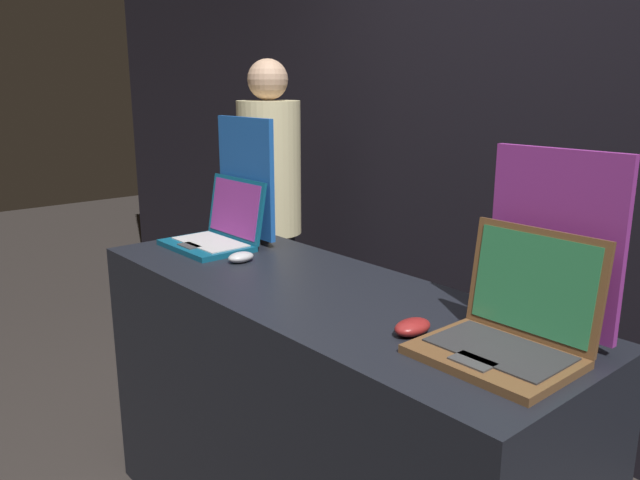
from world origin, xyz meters
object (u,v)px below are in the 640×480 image
Objects in this scene: promo_stand_front at (246,183)px; mouse_back at (413,327)px; mouse_front at (241,257)px; laptop_front at (218,231)px; laptop_back at (510,327)px; person_bystander at (271,220)px; promo_stand_back at (554,250)px.

promo_stand_front is 4.44× the size of mouse_back.
mouse_back is (0.81, -0.04, 0.00)m from mouse_front.
laptop_front is 1.02× the size of laptop_back.
person_bystander is (-0.57, 0.66, -0.14)m from laptop_front.
laptop_back reaches higher than mouse_back.
mouse_back is (1.05, -0.23, -0.21)m from promo_stand_front.
mouse_front is 1.07m from promo_stand_back.
laptop_front is 0.71× the size of promo_stand_front.
person_bystander is at bearing 137.21° from promo_stand_front.
promo_stand_back is at bearing 48.35° from mouse_back.
laptop_back is 0.22m from promo_stand_back.
promo_stand_front is 0.83m from person_bystander.
mouse_front is 1.08m from person_bystander.
laptop_front is at bearing 166.32° from mouse_front.
laptop_back is at bearing 20.40° from mouse_back.
promo_stand_back is (0.22, 0.24, 0.20)m from mouse_back.
person_bystander reaches higher than laptop_front.
person_bystander is (-0.81, 0.72, -0.10)m from mouse_front.
person_bystander reaches higher than mouse_back.
mouse_back is at bearing -2.68° from mouse_front.
laptop_front is 3.55× the size of mouse_front.
mouse_front is 0.20× the size of promo_stand_front.
laptop_front is 0.88m from person_bystander.
mouse_front is 0.06× the size of person_bystander.
laptop_front is 3.16× the size of mouse_back.
promo_stand_front is at bearing -42.79° from person_bystander.
mouse_back is at bearing -131.65° from promo_stand_back.
promo_stand_back is 1.93m from person_bystander.
mouse_back is at bearing -5.25° from laptop_front.
person_bystander is at bearing 155.02° from mouse_back.
promo_stand_front is (-0.24, 0.19, 0.21)m from mouse_front.
promo_stand_front is at bearing -179.39° from promo_stand_back.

